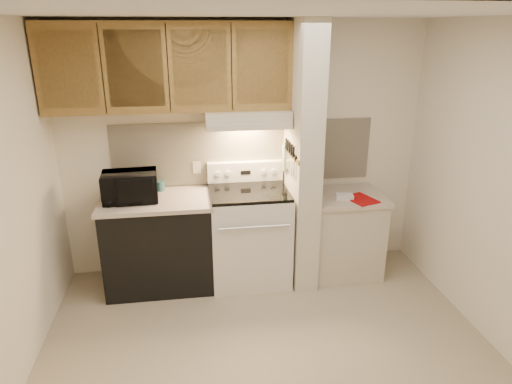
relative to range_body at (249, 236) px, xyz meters
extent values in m
plane|color=tan|center=(0.00, -1.16, -0.46)|extent=(3.60, 3.60, 0.00)
plane|color=white|center=(0.00, -1.16, 2.04)|extent=(3.60, 3.60, 0.00)
cube|color=white|center=(0.00, 0.34, 0.79)|extent=(3.60, 2.50, 0.02)
cube|color=white|center=(1.80, -1.16, 0.79)|extent=(0.02, 3.00, 2.50)
cube|color=beige|center=(0.00, 0.33, 0.78)|extent=(2.60, 0.02, 0.63)
cube|color=silver|center=(0.00, 0.00, 0.00)|extent=(0.76, 0.65, 0.92)
cube|color=black|center=(0.00, -0.32, 0.04)|extent=(0.50, 0.01, 0.30)
cylinder|color=silver|center=(0.00, -0.35, 0.26)|extent=(0.65, 0.02, 0.02)
cube|color=black|center=(0.00, 0.00, 0.48)|extent=(0.74, 0.64, 0.03)
cube|color=silver|center=(0.00, 0.28, 0.59)|extent=(0.76, 0.08, 0.20)
cube|color=black|center=(0.00, 0.24, 0.59)|extent=(0.10, 0.01, 0.04)
cylinder|color=silver|center=(-0.28, 0.24, 0.59)|extent=(0.05, 0.02, 0.05)
cylinder|color=silver|center=(-0.18, 0.24, 0.59)|extent=(0.05, 0.02, 0.05)
cylinder|color=silver|center=(0.18, 0.24, 0.59)|extent=(0.05, 0.02, 0.05)
cylinder|color=silver|center=(0.28, 0.24, 0.59)|extent=(0.05, 0.02, 0.05)
cube|color=black|center=(-0.88, 0.01, -0.03)|extent=(1.00, 0.63, 0.87)
cube|color=beige|center=(-0.88, 0.01, 0.43)|extent=(1.04, 0.67, 0.04)
cube|color=black|center=(-1.23, 0.21, 0.46)|extent=(0.25, 0.16, 0.02)
cylinder|color=#2A605F|center=(-0.85, 0.23, 0.50)|extent=(0.09, 0.09, 0.10)
cube|color=beige|center=(-0.48, 0.32, 0.64)|extent=(0.08, 0.01, 0.12)
imported|color=black|center=(-1.10, -0.01, 0.59)|extent=(0.51, 0.36, 0.27)
cube|color=beige|center=(0.51, -0.01, 0.79)|extent=(0.22, 0.70, 2.50)
cube|color=olive|center=(0.39, -0.01, 0.84)|extent=(0.01, 0.70, 0.04)
cube|color=black|center=(0.39, -0.06, 0.86)|extent=(0.02, 0.42, 0.04)
cube|color=silver|center=(0.38, -0.22, 0.76)|extent=(0.01, 0.03, 0.16)
cylinder|color=black|center=(0.38, -0.21, 0.91)|extent=(0.02, 0.02, 0.10)
cube|color=silver|center=(0.38, -0.14, 0.75)|extent=(0.01, 0.04, 0.18)
cylinder|color=black|center=(0.38, -0.14, 0.91)|extent=(0.02, 0.02, 0.10)
cube|color=silver|center=(0.38, -0.05, 0.74)|extent=(0.01, 0.04, 0.20)
cylinder|color=black|center=(0.38, -0.06, 0.91)|extent=(0.02, 0.02, 0.10)
cube|color=silver|center=(0.38, 0.03, 0.76)|extent=(0.01, 0.04, 0.16)
cylinder|color=black|center=(0.38, 0.03, 0.91)|extent=(0.02, 0.02, 0.10)
cube|color=silver|center=(0.38, 0.11, 0.75)|extent=(0.01, 0.04, 0.18)
cylinder|color=black|center=(0.38, 0.10, 0.91)|extent=(0.02, 0.02, 0.10)
cube|color=gray|center=(0.38, 0.17, 0.75)|extent=(0.03, 0.11, 0.27)
cube|color=beige|center=(0.97, -0.01, -0.06)|extent=(0.70, 0.60, 0.81)
cube|color=beige|center=(0.97, -0.01, 0.37)|extent=(0.74, 0.64, 0.04)
cube|color=#A9090A|center=(1.07, -0.16, 0.40)|extent=(0.32, 0.37, 0.01)
cube|color=white|center=(0.92, -0.11, 0.41)|extent=(0.18, 0.14, 0.04)
cube|color=beige|center=(0.00, 0.12, 1.17)|extent=(0.78, 0.44, 0.15)
cube|color=beige|center=(0.00, -0.08, 1.12)|extent=(0.78, 0.04, 0.06)
cube|color=olive|center=(-0.69, 0.17, 1.62)|extent=(2.18, 0.33, 0.77)
cube|color=olive|center=(-1.51, 0.01, 1.62)|extent=(0.46, 0.01, 0.63)
cube|color=black|center=(-1.23, 0.01, 1.62)|extent=(0.01, 0.01, 0.73)
cube|color=olive|center=(-0.96, 0.01, 1.62)|extent=(0.46, 0.01, 0.63)
cube|color=black|center=(-0.69, 0.01, 1.62)|extent=(0.01, 0.01, 0.73)
cube|color=olive|center=(-0.42, 0.01, 1.62)|extent=(0.46, 0.01, 0.63)
cube|color=black|center=(-0.14, 0.01, 1.62)|extent=(0.01, 0.01, 0.73)
cube|color=olive|center=(0.13, 0.01, 1.62)|extent=(0.46, 0.01, 0.63)
camera|label=1|loc=(-0.54, -4.07, 1.97)|focal=32.00mm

